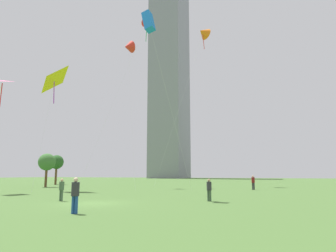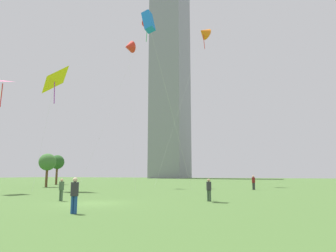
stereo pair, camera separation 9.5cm
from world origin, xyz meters
name	(u,v)px [view 1 (the left image)]	position (x,y,z in m)	size (l,w,h in m)	color
ground	(92,203)	(0.00, 0.00, 0.00)	(280.00, 280.00, 0.00)	#476B30
person_standing_0	(75,193)	(2.52, -4.93, 1.05)	(0.40, 0.40, 1.82)	#1E478C
person_standing_1	(209,188)	(7.05, 4.60, 0.95)	(0.36, 0.36, 1.64)	#3F593F
person_standing_2	(253,181)	(8.12, 22.75, 1.05)	(0.40, 0.40, 1.81)	#2D2D33
person_standing_3	(62,188)	(-3.21, 0.56, 0.95)	(0.37, 0.37, 1.65)	#3F593F
kite_flying_0	(128,47)	(-11.08, 23.53, 22.80)	(6.42, 7.53, 23.95)	silver
kite_flying_1	(2,82)	(-17.27, 5.88, 12.43)	(3.17, 3.72, 13.01)	silver
kite_flying_2	(149,22)	(1.24, 5.93, 16.04)	(1.33, 11.57, 17.17)	silver
kite_flying_3	(147,23)	(-9.50, 26.96, 28.36)	(8.10, 8.41, 29.28)	silver
kite_flying_4	(203,33)	(-1.04, 33.78, 28.13)	(7.86, 9.31, 29.44)	silver
kite_flying_5	(55,80)	(-15.08, 11.67, 14.05)	(3.09, 4.86, 15.35)	silver
park_tree_0	(57,162)	(-29.39, 28.59, 4.22)	(2.61, 2.61, 5.63)	brown
park_tree_2	(47,162)	(-22.54, 18.98, 3.80)	(2.61, 2.61, 5.17)	brown
distant_highrise_0	(170,76)	(-42.89, 120.99, 52.03)	(15.88, 19.65, 104.06)	gray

